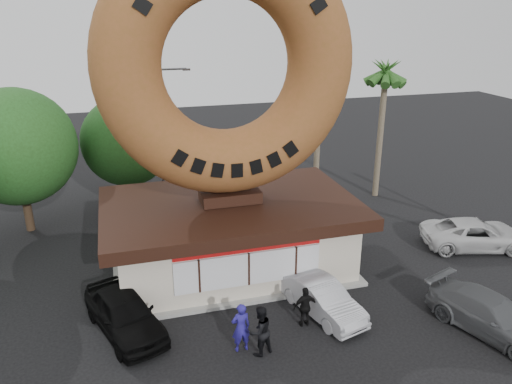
{
  "coord_description": "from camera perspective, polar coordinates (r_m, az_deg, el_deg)",
  "views": [
    {
      "loc": [
        -4.59,
        -14.0,
        11.48
      ],
      "look_at": [
        0.61,
        4.0,
        4.39
      ],
      "focal_mm": 35.0,
      "sensor_mm": 36.0,
      "label": 1
    }
  ],
  "objects": [
    {
      "name": "person_left",
      "position": [
        17.98,
        -1.73,
        -15.2
      ],
      "size": [
        0.71,
        0.49,
        1.87
      ],
      "primitive_type": "imported",
      "rotation": [
        0.0,
        0.0,
        3.21
      ],
      "color": "navy",
      "rests_on": "ground"
    },
    {
      "name": "car_black",
      "position": [
        19.56,
        -14.8,
        -13.23
      ],
      "size": [
        3.3,
        4.95,
        1.57
      ],
      "primitive_type": "imported",
      "rotation": [
        0.0,
        0.0,
        0.35
      ],
      "color": "black",
      "rests_on": "ground"
    },
    {
      "name": "palm_far",
      "position": [
        31.0,
        14.59,
        12.67
      ],
      "size": [
        2.6,
        2.6,
        8.75
      ],
      "color": "#726651",
      "rests_on": "ground"
    },
    {
      "name": "car_silver",
      "position": [
        20.14,
        7.59,
        -11.95
      ],
      "size": [
        2.46,
        4.28,
        1.34
      ],
      "primitive_type": "imported",
      "rotation": [
        0.0,
        0.0,
        0.27
      ],
      "color": "#B1B2B7",
      "rests_on": "ground"
    },
    {
      "name": "person_right",
      "position": [
        19.31,
        5.66,
        -12.93
      ],
      "size": [
        0.96,
        0.42,
        1.63
      ],
      "primitive_type": "imported",
      "rotation": [
        0.0,
        0.0,
        3.16
      ],
      "color": "black",
      "rests_on": "ground"
    },
    {
      "name": "tree_west",
      "position": [
        28.28,
        -25.68,
        4.66
      ],
      "size": [
        6.0,
        6.0,
        7.65
      ],
      "color": "#473321",
      "rests_on": "ground"
    },
    {
      "name": "tree_mid",
      "position": [
        29.95,
        -14.55,
        5.63
      ],
      "size": [
        5.2,
        5.2,
        6.63
      ],
      "color": "#473321",
      "rests_on": "ground"
    },
    {
      "name": "car_grey",
      "position": [
        20.86,
        25.33,
        -12.62
      ],
      "size": [
        3.51,
        5.27,
        1.42
      ],
      "primitive_type": "imported",
      "rotation": [
        0.0,
        0.0,
        0.34
      ],
      "color": "#585A5D",
      "rests_on": "ground"
    },
    {
      "name": "donut_shop",
      "position": [
        22.69,
        -2.89,
        -4.66
      ],
      "size": [
        11.2,
        7.2,
        3.8
      ],
      "color": "beige",
      "rests_on": "ground"
    },
    {
      "name": "giant_donut",
      "position": [
        20.65,
        -3.28,
        14.2
      ],
      "size": [
        10.69,
        2.73,
        10.69
      ],
      "primitive_type": "torus",
      "rotation": [
        1.57,
        0.0,
        0.0
      ],
      "color": "brown",
      "rests_on": "donut_shop"
    },
    {
      "name": "street_lamp",
      "position": [
        30.92,
        -10.71,
        7.28
      ],
      "size": [
        2.11,
        0.2,
        8.0
      ],
      "color": "#59595E",
      "rests_on": "ground"
    },
    {
      "name": "palm_near",
      "position": [
        30.65,
        7.45,
        14.81
      ],
      "size": [
        2.6,
        2.6,
        9.75
      ],
      "color": "#726651",
      "rests_on": "ground"
    },
    {
      "name": "person_center",
      "position": [
        17.81,
        0.46,
        -15.56
      ],
      "size": [
        1.11,
        0.99,
        1.88
      ],
      "primitive_type": "imported",
      "rotation": [
        0.0,
        0.0,
        3.5
      ],
      "color": "black",
      "rests_on": "ground"
    },
    {
      "name": "ground",
      "position": [
        18.68,
        1.67,
        -17.22
      ],
      "size": [
        90.0,
        90.0,
        0.0
      ],
      "primitive_type": "plane",
      "color": "black",
      "rests_on": "ground"
    },
    {
      "name": "car_white",
      "position": [
        27.25,
        23.76,
        -4.42
      ],
      "size": [
        5.61,
        3.67,
        1.43
      ],
      "primitive_type": "imported",
      "rotation": [
        0.0,
        0.0,
        1.3
      ],
      "color": "silver",
      "rests_on": "ground"
    }
  ]
}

